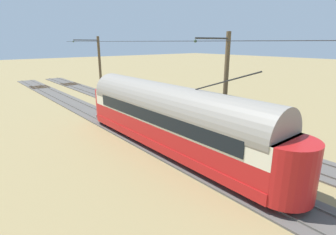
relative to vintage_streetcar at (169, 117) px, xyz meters
The scene contains 9 objects.
ground_plane 3.36m from the vintage_streetcar, 162.21° to the right, with size 220.00×220.00×0.00m, color #937F51.
track_streetcar_siding 5.33m from the vintage_streetcar, 167.23° to the right, with size 2.80×80.00×0.18m.
track_adjacent_siding 2.46m from the vintage_streetcar, 90.00° to the right, with size 2.80×80.00×0.18m.
vintage_streetcar is the anchor object (origin of this frame).
catenary_pole_foreground 15.59m from the vintage_streetcar, 99.68° to the right, with size 2.90×0.28×7.38m.
catenary_pole_mid_near 3.77m from the vintage_streetcar, 139.71° to the left, with size 2.90×0.28×7.38m.
overhead_wire_run 4.81m from the vintage_streetcar, 92.20° to the left, with size 2.70×39.00×0.18m.
switch_stand 11.97m from the vintage_streetcar, 123.18° to the right, with size 0.50×0.30×1.24m.
track_end_bumper 10.41m from the vintage_streetcar, 117.49° to the right, with size 1.80×0.60×0.80m, color #B2A519.
Camera 1 is at (12.48, 13.16, 6.79)m, focal length 28.25 mm.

